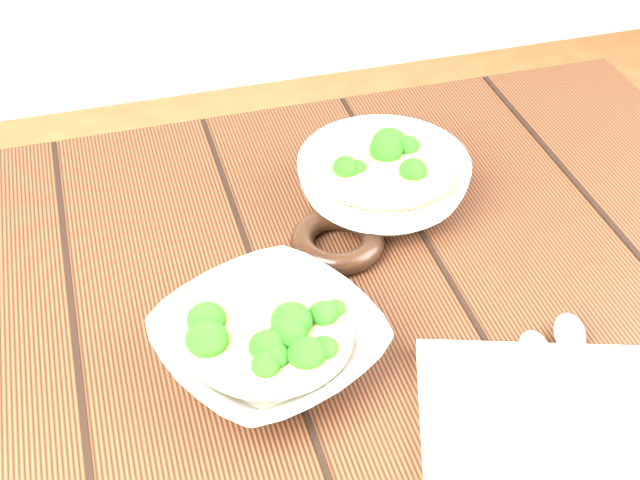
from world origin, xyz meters
The scene contains 7 objects.
table centered at (0.00, 0.00, 0.63)m, with size 1.20×0.80×0.75m.
soup_bowl_front centered at (-0.04, -0.06, 0.78)m, with size 0.27×0.27×0.06m.
soup_bowl_back centered at (0.15, 0.15, 0.78)m, with size 0.21×0.21×0.07m.
trivet centered at (0.08, 0.08, 0.76)m, with size 0.11×0.11×0.03m, color black.
napkin centered at (0.19, -0.22, 0.76)m, with size 0.24×0.20×0.01m, color beige.
spoon_left centered at (0.20, -0.17, 0.77)m, with size 0.09×0.19×0.01m.
spoon_right centered at (0.24, -0.16, 0.77)m, with size 0.10×0.19×0.01m.
Camera 1 is at (-0.16, -0.65, 1.41)m, focal length 50.00 mm.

